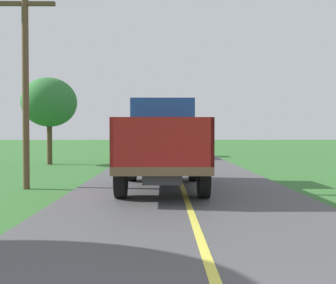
# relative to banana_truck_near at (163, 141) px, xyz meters

# --- Properties ---
(banana_truck_near) EXTENTS (2.38, 5.82, 2.80)m
(banana_truck_near) POSITION_rel_banana_truck_near_xyz_m (0.00, 0.00, 0.00)
(banana_truck_near) COLOR #2D2D30
(banana_truck_near) RESTS_ON road_surface
(banana_truck_far) EXTENTS (2.38, 5.81, 2.80)m
(banana_truck_far) POSITION_rel_banana_truck_near_xyz_m (-0.44, 15.10, -0.00)
(banana_truck_far) COLOR #2D2D30
(banana_truck_far) RESTS_ON road_surface
(utility_pole_roadside) EXTENTS (1.85, 0.20, 6.09)m
(utility_pole_roadside) POSITION_rel_banana_truck_near_xyz_m (-4.21, -0.39, 1.83)
(utility_pole_roadside) COLOR brown
(utility_pole_roadside) RESTS_ON ground
(roadside_tree_near_left) EXTENTS (3.01, 3.01, 4.80)m
(roadside_tree_near_left) POSITION_rel_banana_truck_near_xyz_m (-6.29, 8.74, 1.96)
(roadside_tree_near_left) COLOR #4C3823
(roadside_tree_near_left) RESTS_ON ground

